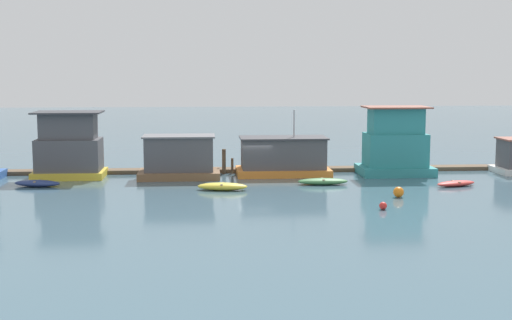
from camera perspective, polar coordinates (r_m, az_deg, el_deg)
name	(u,v)px	position (r m, az deg, el deg)	size (l,w,h in m)	color
ground_plane	(255,176)	(54.99, -0.08, -1.31)	(200.00, 200.00, 0.00)	#426070
dock_walkway	(253,170)	(57.44, -0.26, -0.79)	(59.60, 1.49, 0.30)	brown
houseboat_yellow	(69,148)	(55.98, -14.73, 0.91)	(5.31, 3.69, 5.04)	gold
houseboat_brown	(179,158)	(54.35, -6.17, 0.14)	(6.13, 3.68, 3.25)	brown
houseboat_orange	(283,157)	(55.57, 2.18, 0.24)	(7.25, 3.87, 5.09)	orange
houseboat_teal	(395,145)	(56.70, 11.08, 1.15)	(5.66, 3.93, 5.34)	teal
dinghy_navy	(37,183)	(52.54, -17.10, -1.80)	(3.50, 1.85, 0.46)	navy
dinghy_yellow	(222,186)	(48.77, -2.71, -2.13)	(3.55, 1.69, 0.52)	yellow
dinghy_green	(323,181)	(51.27, 5.37, -1.71)	(3.62, 1.28, 0.47)	#47844C
dinghy_red	(456,183)	(52.38, 15.70, -1.81)	(3.30, 1.98, 0.38)	red
mooring_post_near_left	(232,166)	(56.29, -1.92, -0.48)	(0.20, 0.20, 1.24)	brown
mooring_post_far_right	(224,161)	(56.22, -2.58, -0.12)	(0.30, 0.30, 1.97)	brown
buoy_red	(383,206)	(42.78, 10.13, -3.62)	(0.46, 0.46, 0.46)	red
buoy_orange	(399,192)	(46.96, 11.33, -2.53)	(0.69, 0.69, 0.69)	orange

